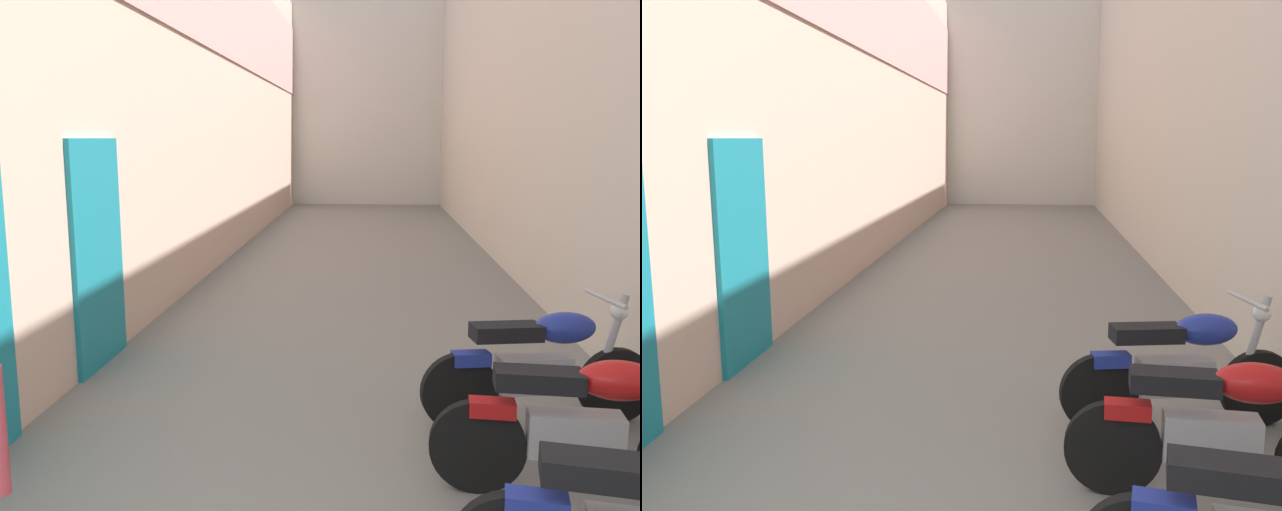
% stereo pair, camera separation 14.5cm
% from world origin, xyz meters
% --- Properties ---
extents(ground_plane, '(38.07, 38.07, 0.00)m').
position_xyz_m(ground_plane, '(0.00, 9.04, 0.00)').
color(ground_plane, slate).
extents(building_left, '(0.45, 22.07, 6.47)m').
position_xyz_m(building_left, '(-2.64, 10.98, 3.26)').
color(building_left, beige).
rests_on(building_left, ground).
extents(building_right, '(0.45, 22.07, 7.66)m').
position_xyz_m(building_right, '(2.65, 11.03, 3.83)').
color(building_right, beige).
rests_on(building_right, ground).
extents(building_far_end, '(7.90, 2.00, 6.69)m').
position_xyz_m(building_far_end, '(0.00, 23.07, 3.34)').
color(building_far_end, beige).
rests_on(building_far_end, ground).
extents(motorcycle_third, '(1.85, 0.58, 1.04)m').
position_xyz_m(motorcycle_third, '(1.51, 3.34, 0.50)').
color(motorcycle_third, black).
rests_on(motorcycle_third, ground).
extents(motorcycle_fourth, '(1.84, 0.58, 1.04)m').
position_xyz_m(motorcycle_fourth, '(1.51, 4.43, 0.50)').
color(motorcycle_fourth, black).
rests_on(motorcycle_fourth, ground).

